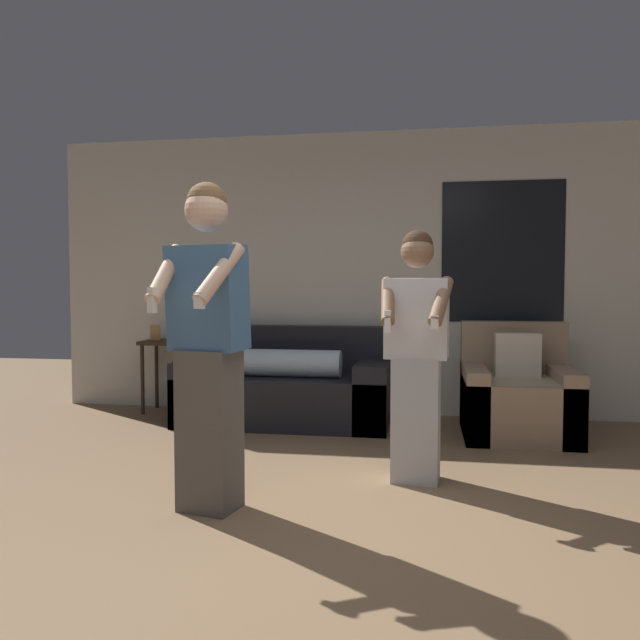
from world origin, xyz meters
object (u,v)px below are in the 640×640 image
side_table (167,354)px  person_right (416,355)px  couch (287,388)px  person_left (208,341)px  armchair (517,397)px

side_table → person_right: bearing=-36.9°
couch → person_left: person_left is taller
couch → side_table: 1.31m
person_left → person_right: size_ratio=1.13×
couch → person_left: (0.07, -2.28, 0.62)m
couch → armchair: (1.99, -0.22, 0.01)m
couch → side_table: (-1.26, 0.25, 0.26)m
side_table → person_left: size_ratio=0.48×
side_table → person_left: (1.33, -2.53, 0.36)m
armchair → side_table: size_ratio=1.08×
armchair → side_table: bearing=171.9°
side_table → person_left: person_left is taller
person_left → armchair: bearing=47.2°
couch → person_right: size_ratio=1.19×
side_table → person_right: 3.06m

